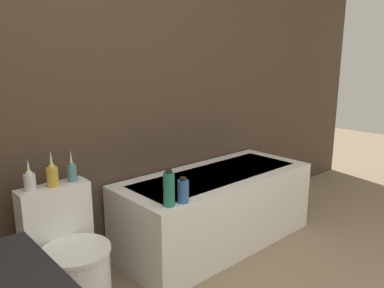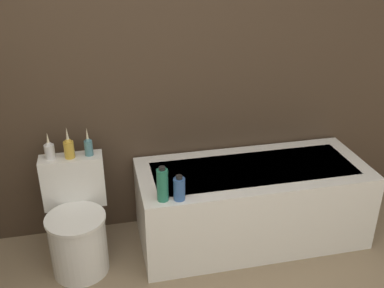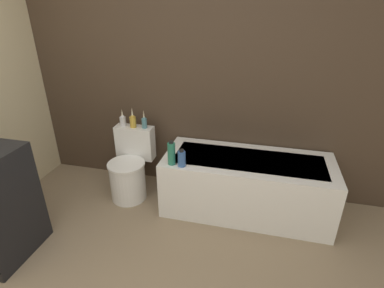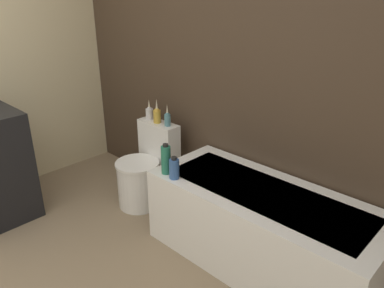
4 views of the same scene
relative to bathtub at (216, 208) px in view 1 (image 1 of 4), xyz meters
name	(u,v)px [view 1 (image 1 of 4)]	position (x,y,z in m)	size (l,w,h in m)	color
wall_back_tiled	(101,74)	(-0.72, 0.38, 1.02)	(6.40, 0.06, 2.60)	#423326
bathtub	(216,208)	(0.00, 0.00, 0.00)	(1.55, 0.66, 0.55)	white
toilet	(72,263)	(-1.18, -0.03, 0.01)	(0.40, 0.51, 0.70)	white
vase_gold	(30,180)	(-1.30, 0.15, 0.48)	(0.06, 0.06, 0.17)	silver
vase_silver	(52,174)	(-1.18, 0.14, 0.49)	(0.06, 0.06, 0.21)	gold
vase_bronze	(72,171)	(-1.06, 0.15, 0.48)	(0.05, 0.05, 0.19)	teal
shampoo_bottle_tall	(169,189)	(-0.66, -0.25, 0.38)	(0.07, 0.07, 0.22)	#267259
shampoo_bottle_short	(183,191)	(-0.56, -0.26, 0.35)	(0.07, 0.07, 0.16)	#335999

